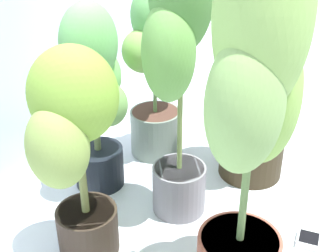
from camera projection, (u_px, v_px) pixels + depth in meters
ground_plane at (222, 210)px, 1.72m from camera, size 8.00×8.00×0.00m
potted_plant_front_left at (254, 102)px, 1.12m from camera, size 0.41×0.31×1.08m
potted_plant_back_right at (154, 70)px, 1.90m from camera, size 0.37×0.28×0.75m
potted_plant_front_right at (262, 36)px, 1.64m from camera, size 0.42×0.41×0.97m
potted_plant_back_center at (93, 90)px, 1.67m from camera, size 0.32×0.29×0.74m
potted_plant_back_left at (73, 141)px, 1.32m from camera, size 0.34×0.29×0.72m
potted_plant_center at (177, 54)px, 1.42m from camera, size 0.29×0.25×1.04m
hygrometer_box at (309, 240)px, 1.56m from camera, size 0.09×0.09×0.03m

